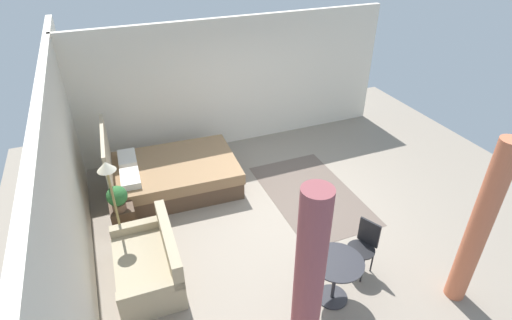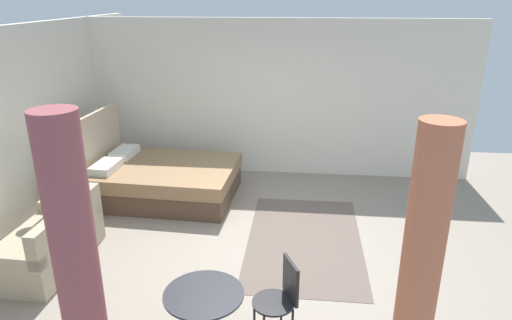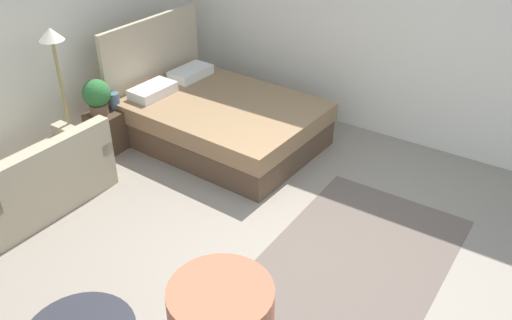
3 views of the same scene
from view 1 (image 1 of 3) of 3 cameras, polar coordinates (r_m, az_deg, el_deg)
name	(u,v)px [view 1 (image 1 of 3)]	position (r m, az deg, el deg)	size (l,w,h in m)	color
ground_plane	(292,209)	(7.24, 5.09, -6.95)	(8.53, 9.78, 0.02)	gray
wall_back	(68,188)	(5.91, -25.11, -3.67)	(8.53, 0.12, 2.75)	silver
wall_right	(237,83)	(8.76, -2.70, 10.87)	(0.12, 6.78, 2.75)	silver
area_rug	(311,194)	(7.61, 7.81, -4.81)	(2.52, 1.51, 0.01)	#66564C
bed	(171,174)	(7.70, -11.89, -2.02)	(1.71, 2.34, 1.36)	brown
couch	(150,264)	(6.06, -14.77, -14.07)	(1.47, 0.88, 0.80)	tan
nightstand	(123,217)	(7.00, -18.25, -7.67)	(0.48, 0.37, 0.48)	#473323
potted_plant	(117,198)	(6.64, -19.04, -5.04)	(0.32, 0.32, 0.43)	brown
vase	(119,196)	(6.90, -18.79, -4.91)	(0.13, 0.13, 0.19)	slate
floor_lamp	(110,185)	(6.01, -19.92, -3.37)	(0.28, 0.28, 1.62)	#99844C
balcony_table	(336,273)	(5.57, 11.19, -15.37)	(0.70, 0.70, 0.69)	#2D2D33
cafe_chair_near_window	(365,243)	(6.02, 15.11, -11.26)	(0.53, 0.53, 0.84)	black
curtain_left	(479,227)	(5.70, 29.06, -8.24)	(0.26, 0.26, 2.44)	#D1704C
curtain_right	(308,284)	(4.40, 7.43, -17.04)	(0.32, 0.32, 2.44)	#994C51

